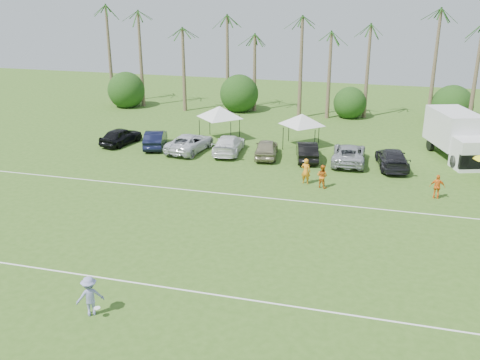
# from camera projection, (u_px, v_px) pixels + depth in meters

# --- Properties ---
(ground) EXTENTS (120.00, 120.00, 0.00)m
(ground) POSITION_uv_depth(u_px,v_px,m) (135.00, 310.00, 22.81)
(ground) COLOR #375B1B
(ground) RESTS_ON ground
(field_lines) EXTENTS (80.00, 12.10, 0.01)m
(field_lines) POSITION_uv_depth(u_px,v_px,m) (198.00, 232.00, 30.06)
(field_lines) COLOR white
(field_lines) RESTS_ON ground
(palm_tree_0) EXTENTS (2.40, 2.40, 8.90)m
(palm_tree_0) POSITION_uv_depth(u_px,v_px,m) (101.00, 38.00, 60.17)
(palm_tree_0) COLOR brown
(palm_tree_0) RESTS_ON ground
(palm_tree_1) EXTENTS (2.40, 2.40, 9.90)m
(palm_tree_1) POSITION_uv_depth(u_px,v_px,m) (141.00, 31.00, 58.63)
(palm_tree_1) COLOR brown
(palm_tree_1) RESTS_ON ground
(palm_tree_2) EXTENTS (2.40, 2.40, 10.90)m
(palm_tree_2) POSITION_uv_depth(u_px,v_px,m) (184.00, 24.00, 57.10)
(palm_tree_2) COLOR brown
(palm_tree_2) RESTS_ON ground
(palm_tree_3) EXTENTS (2.40, 2.40, 11.90)m
(palm_tree_3) POSITION_uv_depth(u_px,v_px,m) (219.00, 16.00, 55.82)
(palm_tree_3) COLOR brown
(palm_tree_3) RESTS_ON ground
(palm_tree_4) EXTENTS (2.40, 2.40, 8.90)m
(palm_tree_4) POSITION_uv_depth(u_px,v_px,m) (256.00, 43.00, 55.71)
(palm_tree_4) COLOR brown
(palm_tree_4) RESTS_ON ground
(palm_tree_5) EXTENTS (2.40, 2.40, 9.90)m
(palm_tree_5) POSITION_uv_depth(u_px,v_px,m) (294.00, 35.00, 54.42)
(palm_tree_5) COLOR brown
(palm_tree_5) RESTS_ON ground
(palm_tree_6) EXTENTS (2.40, 2.40, 10.90)m
(palm_tree_6) POSITION_uv_depth(u_px,v_px,m) (334.00, 27.00, 53.13)
(palm_tree_6) COLOR brown
(palm_tree_6) RESTS_ON ground
(palm_tree_7) EXTENTS (2.40, 2.40, 11.90)m
(palm_tree_7) POSITION_uv_depth(u_px,v_px,m) (376.00, 19.00, 51.85)
(palm_tree_7) COLOR brown
(palm_tree_7) RESTS_ON ground
(palm_tree_8) EXTENTS (2.40, 2.40, 8.90)m
(palm_tree_8) POSITION_uv_depth(u_px,v_px,m) (427.00, 47.00, 51.49)
(palm_tree_8) COLOR brown
(palm_tree_8) RESTS_ON ground
(bush_tree_0) EXTENTS (4.00, 4.00, 4.00)m
(bush_tree_0) POSITION_uv_depth(u_px,v_px,m) (133.00, 88.00, 62.27)
(bush_tree_0) COLOR brown
(bush_tree_0) RESTS_ON ground
(bush_tree_1) EXTENTS (4.00, 4.00, 4.00)m
(bush_tree_1) POSITION_uv_depth(u_px,v_px,m) (240.00, 94.00, 59.05)
(bush_tree_1) COLOR brown
(bush_tree_1) RESTS_ON ground
(bush_tree_2) EXTENTS (4.00, 4.00, 4.00)m
(bush_tree_2) POSITION_uv_depth(u_px,v_px,m) (350.00, 100.00, 56.07)
(bush_tree_2) COLOR brown
(bush_tree_2) RESTS_ON ground
(bush_tree_3) EXTENTS (4.00, 4.00, 4.00)m
(bush_tree_3) POSITION_uv_depth(u_px,v_px,m) (451.00, 105.00, 53.59)
(bush_tree_3) COLOR brown
(bush_tree_3) RESTS_ON ground
(sideline_player_a) EXTENTS (0.73, 0.54, 1.82)m
(sideline_player_a) POSITION_uv_depth(u_px,v_px,m) (306.00, 171.00, 37.10)
(sideline_player_a) COLOR orange
(sideline_player_a) RESTS_ON ground
(sideline_player_b) EXTENTS (0.97, 0.88, 1.63)m
(sideline_player_b) POSITION_uv_depth(u_px,v_px,m) (322.00, 176.00, 36.41)
(sideline_player_b) COLOR orange
(sideline_player_b) RESTS_ON ground
(sideline_player_c) EXTENTS (0.98, 0.47, 1.62)m
(sideline_player_c) POSITION_uv_depth(u_px,v_px,m) (437.00, 187.00, 34.51)
(sideline_player_c) COLOR orange
(sideline_player_c) RESTS_ON ground
(box_truck) EXTENTS (4.80, 7.55, 3.65)m
(box_truck) POSITION_uv_depth(u_px,v_px,m) (457.00, 135.00, 42.29)
(box_truck) COLOR silver
(box_truck) RESTS_ON ground
(canopy_tent_left) EXTENTS (4.41, 4.41, 3.57)m
(canopy_tent_left) POSITION_uv_depth(u_px,v_px,m) (220.00, 106.00, 47.08)
(canopy_tent_left) COLOR black
(canopy_tent_left) RESTS_ON ground
(canopy_tent_right) EXTENTS (4.12, 4.12, 3.34)m
(canopy_tent_right) POSITION_uv_depth(u_px,v_px,m) (302.00, 114.00, 45.10)
(canopy_tent_right) COLOR black
(canopy_tent_right) RESTS_ON ground
(frisbee_player) EXTENTS (1.31, 1.21, 1.77)m
(frisbee_player) POSITION_uv_depth(u_px,v_px,m) (90.00, 296.00, 22.17)
(frisbee_player) COLOR #8388BA
(frisbee_player) RESTS_ON ground
(parked_car_0) EXTENTS (2.60, 4.60, 1.48)m
(parked_car_0) POSITION_uv_depth(u_px,v_px,m) (121.00, 136.00, 46.47)
(parked_car_0) COLOR black
(parked_car_0) RESTS_ON ground
(parked_car_1) EXTENTS (2.77, 4.75, 1.48)m
(parked_car_1) POSITION_uv_depth(u_px,v_px,m) (155.00, 139.00, 45.62)
(parked_car_1) COLOR black
(parked_car_1) RESTS_ON ground
(parked_car_2) EXTENTS (3.11, 5.59, 1.48)m
(parked_car_2) POSITION_uv_depth(u_px,v_px,m) (190.00, 143.00, 44.52)
(parked_car_2) COLOR silver
(parked_car_2) RESTS_ON ground
(parked_car_3) EXTENTS (2.50, 5.25, 1.48)m
(parked_car_3) POSITION_uv_depth(u_px,v_px,m) (229.00, 144.00, 44.06)
(parked_car_3) COLOR white
(parked_car_3) RESTS_ON ground
(parked_car_4) EXTENTS (2.38, 4.55, 1.48)m
(parked_car_4) POSITION_uv_depth(u_px,v_px,m) (266.00, 148.00, 42.96)
(parked_car_4) COLOR gray
(parked_car_4) RESTS_ON ground
(parked_car_5) EXTENTS (2.47, 4.72, 1.48)m
(parked_car_5) POSITION_uv_depth(u_px,v_px,m) (307.00, 151.00, 42.30)
(parked_car_5) COLOR black
(parked_car_5) RESTS_ON ground
(parked_car_6) EXTENTS (2.64, 5.40, 1.48)m
(parked_car_6) POSITION_uv_depth(u_px,v_px,m) (349.00, 154.00, 41.58)
(parked_car_6) COLOR #9B9EA3
(parked_car_6) RESTS_ON ground
(parked_car_7) EXTENTS (2.82, 5.35, 1.48)m
(parked_car_7) POSITION_uv_depth(u_px,v_px,m) (392.00, 158.00, 40.43)
(parked_car_7) COLOR black
(parked_car_7) RESTS_ON ground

